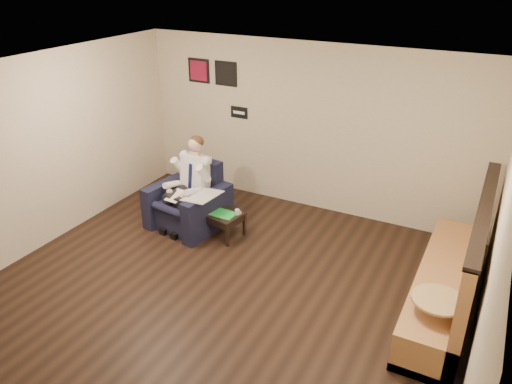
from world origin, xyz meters
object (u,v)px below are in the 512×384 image
at_px(seated_man, 181,189).
at_px(green_folder, 223,214).
at_px(armchair, 187,197).
at_px(coffee_mug, 237,212).
at_px(cafe_table, 434,325).
at_px(side_table, 225,225).
at_px(smartphone, 233,211).
at_px(banquette, 450,256).

bearing_deg(seated_man, green_folder, 14.68).
height_order(armchair, coffee_mug, armchair).
distance_m(coffee_mug, cafe_table, 3.33).
xyz_separation_m(seated_man, side_table, (0.73, 0.09, -0.50)).
relative_size(side_table, coffee_mug, 5.79).
bearing_deg(side_table, coffee_mug, 24.45).
bearing_deg(seated_man, smartphone, 23.83).
bearing_deg(green_folder, coffee_mug, 24.45).
bearing_deg(cafe_table, armchair, 164.12).
bearing_deg(banquette, coffee_mug, 174.53).
xyz_separation_m(smartphone, cafe_table, (3.22, -1.23, -0.05)).
bearing_deg(cafe_table, side_table, 161.50).
distance_m(side_table, smartphone, 0.25).
distance_m(side_table, banquette, 3.32).
height_order(coffee_mug, smartphone, coffee_mug).
distance_m(seated_man, cafe_table, 4.15).
distance_m(green_folder, smartphone, 0.17).
bearing_deg(seated_man, banquette, 6.44).
distance_m(armchair, seated_man, 0.23).
bearing_deg(banquette, green_folder, 176.42).
bearing_deg(armchair, smartphone, 14.96).
height_order(armchair, smartphone, armchair).
relative_size(smartphone, cafe_table, 0.17).
height_order(side_table, green_folder, green_folder).
height_order(armchair, cafe_table, armchair).
distance_m(coffee_mug, smartphone, 0.12).
bearing_deg(armchair, cafe_table, -7.63).
relative_size(coffee_mug, banquette, 0.03).
relative_size(side_table, smartphone, 3.93).
bearing_deg(cafe_table, green_folder, 161.85).
relative_size(armchair, seated_man, 0.75).
bearing_deg(cafe_table, coffee_mug, 159.29).
height_order(green_folder, coffee_mug, coffee_mug).
bearing_deg(side_table, green_folder, -155.55).
height_order(armchair, banquette, banquette).
bearing_deg(smartphone, coffee_mug, -7.10).
relative_size(side_table, green_folder, 1.22).
bearing_deg(side_table, smartphone, 63.41).
bearing_deg(armchair, seated_man, -90.00).
distance_m(green_folder, coffee_mug, 0.22).
relative_size(seated_man, cafe_table, 2.00).
bearing_deg(coffee_mug, smartphone, 153.66).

